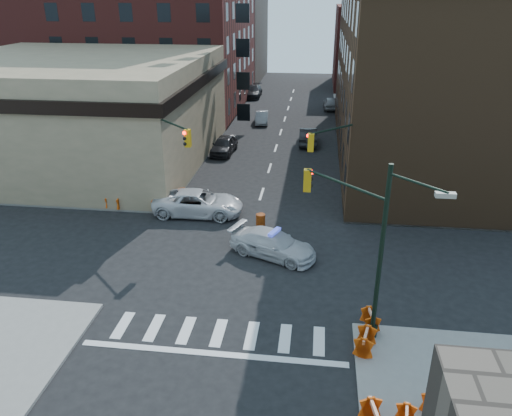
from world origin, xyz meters
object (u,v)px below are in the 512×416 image
(pedestrian_a, at_px, (121,189))
(barricade_nw_a, at_px, (161,205))
(pickup, at_px, (198,203))
(police_car, at_px, (273,244))
(parked_car_wnear, at_px, (224,145))
(barricade_se_a, at_px, (370,320))
(parked_car_wfar, at_px, (262,117))
(pedestrian_b, at_px, (96,183))
(parked_car_enear, at_px, (308,136))
(barrel_road, at_px, (261,222))
(barrel_bank, at_px, (182,196))

(pedestrian_a, relative_size, barricade_nw_a, 1.30)
(barricade_nw_a, bearing_deg, pickup, 8.74)
(police_car, xyz_separation_m, pickup, (-5.62, 5.17, 0.10))
(parked_car_wnear, bearing_deg, barricade_se_a, -62.17)
(parked_car_wfar, distance_m, pedestrian_b, 25.38)
(parked_car_wnear, xyz_separation_m, parked_car_wfar, (2.19, 11.93, -0.13))
(barricade_nw_a, bearing_deg, pedestrian_b, 162.64)
(pedestrian_a, relative_size, barricade_se_a, 1.48)
(parked_car_wnear, distance_m, parked_car_enear, 8.77)
(barrel_road, distance_m, barrel_bank, 7.11)
(parked_car_wfar, height_order, parked_car_enear, parked_car_enear)
(barricade_se_a, bearing_deg, pedestrian_a, 42.64)
(pickup, height_order, parked_car_enear, pickup)
(police_car, bearing_deg, barricade_se_a, -119.08)
(barricade_se_a, relative_size, barricade_nw_a, 0.87)
(pickup, distance_m, parked_car_enear, 19.33)
(barrel_road, bearing_deg, pedestrian_a, 162.31)
(parked_car_enear, bearing_deg, parked_car_wfar, -56.25)
(police_car, relative_size, barrel_road, 4.92)
(parked_car_enear, bearing_deg, barricade_nw_a, 60.60)
(police_car, height_order, barrel_road, police_car)
(parked_car_wnear, relative_size, barricade_se_a, 4.39)
(barricade_se_a, bearing_deg, barricade_nw_a, 40.00)
(barricade_se_a, bearing_deg, barrel_road, 23.00)
(pedestrian_b, bearing_deg, pickup, -10.23)
(barrel_road, bearing_deg, barrel_bank, 149.46)
(parked_car_wfar, bearing_deg, barricade_nw_a, -103.77)
(parked_car_enear, xyz_separation_m, barricade_se_a, (3.70, -29.54, -0.26))
(parked_car_wnear, distance_m, parked_car_wfar, 12.13)
(barricade_se_a, bearing_deg, barrel_bank, 33.33)
(barrel_bank, distance_m, barricade_nw_a, 2.16)
(barrel_bank, bearing_deg, barricade_se_a, -47.35)
(parked_car_enear, xyz_separation_m, pedestrian_a, (-13.00, -16.48, 0.14))
(parked_car_wfar, relative_size, barricade_se_a, 3.78)
(parked_car_wnear, distance_m, barricade_nw_a, 14.17)
(parked_car_wfar, distance_m, barrel_bank, 24.26)
(pedestrian_b, height_order, barrel_bank, pedestrian_b)
(pickup, xyz_separation_m, barricade_se_a, (10.64, -11.50, -0.29))
(pickup, xyz_separation_m, pedestrian_a, (-6.06, 1.57, 0.11))
(pedestrian_b, bearing_deg, police_car, -22.52)
(pedestrian_b, relative_size, barricade_nw_a, 1.37)
(barricade_nw_a, bearing_deg, barricade_se_a, -34.13)
(police_car, distance_m, barricade_se_a, 8.07)
(parked_car_enear, distance_m, barrel_bank, 18.35)
(barrel_road, bearing_deg, barricade_nw_a, 166.55)
(pedestrian_a, xyz_separation_m, barricade_nw_a, (3.44, -1.67, -0.34))
(pickup, relative_size, pedestrian_b, 3.59)
(pedestrian_a, distance_m, pedestrian_b, 2.46)
(parked_car_enear, xyz_separation_m, pedestrian_b, (-15.30, -15.60, 0.18))
(pickup, bearing_deg, barrel_bank, 40.89)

